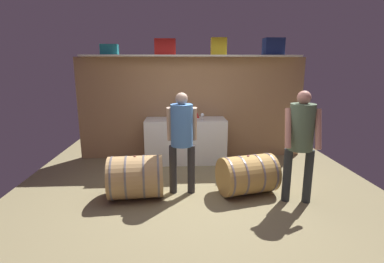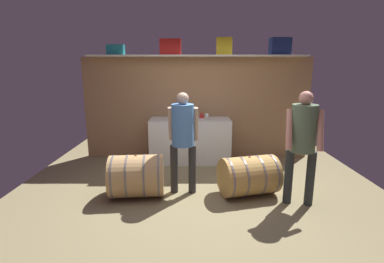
{
  "view_description": "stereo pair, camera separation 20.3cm",
  "coord_description": "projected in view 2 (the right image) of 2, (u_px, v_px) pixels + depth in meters",
  "views": [
    {
      "loc": [
        -0.31,
        -4.01,
        1.94
      ],
      "look_at": [
        -0.09,
        0.26,
        0.97
      ],
      "focal_mm": 27.07,
      "sensor_mm": 36.0,
      "label": 1
    },
    {
      "loc": [
        -0.11,
        -4.02,
        1.94
      ],
      "look_at": [
        -0.09,
        0.26,
        0.97
      ],
      "focal_mm": 27.07,
      "sensor_mm": 36.0,
      "label": 2
    }
  ],
  "objects": [
    {
      "name": "ground_plane",
      "position": [
        197.0,
        185.0,
        4.86
      ],
      "size": [
        5.95,
        7.39,
        0.02
      ],
      "primitive_type": "cube",
      "color": "#857A54"
    },
    {
      "name": "back_wall_panel",
      "position": [
        196.0,
        108.0,
        6.16
      ],
      "size": [
        4.75,
        0.1,
        2.12
      ],
      "primitive_type": "cube",
      "color": "#A37A52",
      "rests_on": "ground"
    },
    {
      "name": "high_shelf_board",
      "position": [
        196.0,
        56.0,
        5.78
      ],
      "size": [
        4.37,
        0.4,
        0.03
      ],
      "primitive_type": "cube",
      "color": "silver",
      "rests_on": "back_wall_panel"
    },
    {
      "name": "toolcase_teal",
      "position": [
        114.0,
        50.0,
        5.74
      ],
      "size": [
        0.34,
        0.19,
        0.2
      ],
      "primitive_type": "cube",
      "rotation": [
        0.0,
        0.0,
        0.0
      ],
      "color": "teal",
      "rests_on": "high_shelf_board"
    },
    {
      "name": "toolcase_red",
      "position": [
        169.0,
        47.0,
        5.74
      ],
      "size": [
        0.41,
        0.28,
        0.31
      ],
      "primitive_type": "cube",
      "rotation": [
        0.0,
        0.0,
        0.01
      ],
      "color": "red",
      "rests_on": "high_shelf_board"
    },
    {
      "name": "toolcase_yellow",
      "position": [
        223.0,
        46.0,
        5.74
      ],
      "size": [
        0.31,
        0.26,
        0.33
      ],
      "primitive_type": "cube",
      "rotation": [
        0.0,
        0.0,
        -0.04
      ],
      "color": "yellow",
      "rests_on": "high_shelf_board"
    },
    {
      "name": "toolcase_navy",
      "position": [
        279.0,
        46.0,
        5.74
      ],
      "size": [
        0.4,
        0.27,
        0.33
      ],
      "primitive_type": "cube",
      "rotation": [
        0.0,
        0.0,
        0.02
      ],
      "color": "navy",
      "rests_on": "high_shelf_board"
    },
    {
      "name": "work_cabinet",
      "position": [
        189.0,
        140.0,
        5.94
      ],
      "size": [
        1.62,
        0.61,
        0.9
      ],
      "primitive_type": "cube",
      "color": "silver",
      "rests_on": "ground"
    },
    {
      "name": "wine_bottle_clear",
      "position": [
        182.0,
        112.0,
        5.79
      ],
      "size": [
        0.07,
        0.07,
        0.3
      ],
      "color": "#B5BCB7",
      "rests_on": "work_cabinet"
    },
    {
      "name": "wine_bottle_dark",
      "position": [
        184.0,
        111.0,
        6.0
      ],
      "size": [
        0.08,
        0.08,
        0.31
      ],
      "color": "black",
      "rests_on": "work_cabinet"
    },
    {
      "name": "wine_glass",
      "position": [
        206.0,
        115.0,
        5.68
      ],
      "size": [
        0.07,
        0.07,
        0.14
      ],
      "color": "white",
      "rests_on": "work_cabinet"
    },
    {
      "name": "red_funnel",
      "position": [
        201.0,
        115.0,
        5.96
      ],
      "size": [
        0.11,
        0.11,
        0.13
      ],
      "primitive_type": "cone",
      "color": "red",
      "rests_on": "work_cabinet"
    },
    {
      "name": "wine_barrel_near",
      "position": [
        136.0,
        176.0,
        4.35
      ],
      "size": [
        0.85,
        0.71,
        0.65
      ],
      "rotation": [
        0.0,
        0.0,
        0.09
      ],
      "color": "tan",
      "rests_on": "ground"
    },
    {
      "name": "wine_barrel_far",
      "position": [
        248.0,
        176.0,
        4.43
      ],
      "size": [
        0.96,
        0.79,
        0.61
      ],
      "rotation": [
        0.0,
        0.0,
        0.26
      ],
      "color": "tan",
      "rests_on": "ground"
    },
    {
      "name": "winemaker_pouring",
      "position": [
        182.0,
        133.0,
        4.36
      ],
      "size": [
        0.46,
        0.37,
        1.56
      ],
      "rotation": [
        0.0,
        0.0,
        -0.03
      ],
      "color": "#302F31",
      "rests_on": "ground"
    },
    {
      "name": "visitor_tasting",
      "position": [
        302.0,
        137.0,
        3.96
      ],
      "size": [
        0.52,
        0.45,
        1.62
      ],
      "rotation": [
        0.0,
        0.0,
        2.93
      ],
      "color": "#2B2F31",
      "rests_on": "ground"
    }
  ]
}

